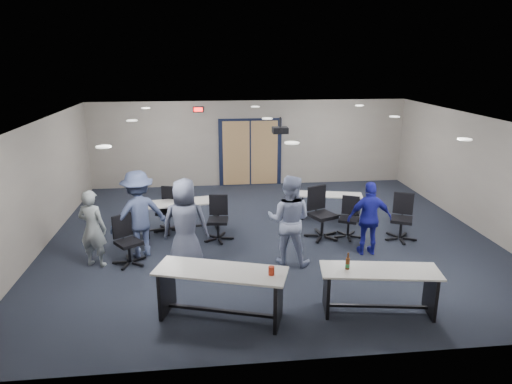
{
  "coord_description": "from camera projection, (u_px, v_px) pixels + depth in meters",
  "views": [
    {
      "loc": [
        -1.4,
        -9.77,
        4.05
      ],
      "look_at": [
        -0.35,
        -0.3,
        1.18
      ],
      "focal_mm": 32.0,
      "sensor_mm": 36.0,
      "label": 1
    }
  ],
  "objects": [
    {
      "name": "floor",
      "position": [
        269.0,
        236.0,
        10.61
      ],
      "size": [
        10.0,
        10.0,
        0.0
      ],
      "primitive_type": "plane",
      "color": "black",
      "rests_on": "ground"
    },
    {
      "name": "back_wall",
      "position": [
        250.0,
        143.0,
        14.51
      ],
      "size": [
        10.0,
        0.04,
        2.7
      ],
      "primitive_type": "cube",
      "color": "gray",
      "rests_on": "floor"
    },
    {
      "name": "front_wall",
      "position": [
        318.0,
        271.0,
        5.94
      ],
      "size": [
        10.0,
        0.04,
        2.7
      ],
      "primitive_type": "cube",
      "color": "gray",
      "rests_on": "floor"
    },
    {
      "name": "left_wall",
      "position": [
        37.0,
        187.0,
        9.69
      ],
      "size": [
        0.04,
        9.0,
        2.7
      ],
      "primitive_type": "cube",
      "color": "gray",
      "rests_on": "floor"
    },
    {
      "name": "right_wall",
      "position": [
        479.0,
        174.0,
        10.75
      ],
      "size": [
        0.04,
        9.0,
        2.7
      ],
      "primitive_type": "cube",
      "color": "gray",
      "rests_on": "floor"
    },
    {
      "name": "ceiling",
      "position": [
        270.0,
        120.0,
        9.83
      ],
      "size": [
        10.0,
        9.0,
        0.04
      ],
      "primitive_type": "cube",
      "color": "silver",
      "rests_on": "back_wall"
    },
    {
      "name": "double_door",
      "position": [
        250.0,
        153.0,
        14.56
      ],
      "size": [
        2.0,
        0.07,
        2.2
      ],
      "color": "black",
      "rests_on": "back_wall"
    },
    {
      "name": "exit_sign",
      "position": [
        198.0,
        109.0,
        13.97
      ],
      "size": [
        0.32,
        0.07,
        0.18
      ],
      "color": "black",
      "rests_on": "back_wall"
    },
    {
      "name": "ceiling_projector",
      "position": [
        280.0,
        130.0,
        10.42
      ],
      "size": [
        0.35,
        0.32,
        0.37
      ],
      "color": "black",
      "rests_on": "ceiling"
    },
    {
      "name": "ceiling_can_lights",
      "position": [
        269.0,
        120.0,
        10.08
      ],
      "size": [
        6.24,
        5.74,
        0.02
      ],
      "primitive_type": null,
      "color": "silver",
      "rests_on": "ceiling"
    },
    {
      "name": "table_front_left",
      "position": [
        221.0,
        285.0,
        7.17
      ],
      "size": [
        2.17,
        1.29,
        0.97
      ],
      "rotation": [
        0.0,
        0.0,
        -0.31
      ],
      "color": "beige",
      "rests_on": "floor"
    },
    {
      "name": "table_front_right",
      "position": [
        379.0,
        283.0,
        7.34
      ],
      "size": [
        1.96,
        0.91,
        1.05
      ],
      "rotation": [
        0.0,
        0.0,
        -0.16
      ],
      "color": "beige",
      "rests_on": "floor"
    },
    {
      "name": "table_back_left",
      "position": [
        182.0,
        211.0,
        10.78
      ],
      "size": [
        1.91,
        0.9,
        0.74
      ],
      "rotation": [
        0.0,
        0.0,
        0.16
      ],
      "color": "beige",
      "rests_on": "floor"
    },
    {
      "name": "table_back_right",
      "position": [
        330.0,
        202.0,
        11.69
      ],
      "size": [
        1.67,
        0.88,
        0.64
      ],
      "rotation": [
        0.0,
        0.0,
        -0.23
      ],
      "color": "beige",
      "rests_on": "floor"
    },
    {
      "name": "chair_back_a",
      "position": [
        168.0,
        210.0,
        10.79
      ],
      "size": [
        0.82,
        0.82,
        1.05
      ],
      "primitive_type": null,
      "rotation": [
        0.0,
        0.0,
        -0.29
      ],
      "color": "black",
      "rests_on": "floor"
    },
    {
      "name": "chair_back_b",
      "position": [
        218.0,
        219.0,
        10.28
      ],
      "size": [
        0.71,
        0.71,
        1.01
      ],
      "primitive_type": null,
      "rotation": [
        0.0,
        0.0,
        -0.13
      ],
      "color": "black",
      "rests_on": "floor"
    },
    {
      "name": "chair_back_c",
      "position": [
        323.0,
        213.0,
        10.38
      ],
      "size": [
        0.98,
        0.98,
        1.18
      ],
      "primitive_type": null,
      "rotation": [
        0.0,
        0.0,
        0.42
      ],
      "color": "black",
      "rests_on": "floor"
    },
    {
      "name": "chair_back_d",
      "position": [
        349.0,
        218.0,
        10.44
      ],
      "size": [
        0.79,
        0.79,
        0.94
      ],
      "primitive_type": null,
      "rotation": [
        0.0,
        0.0,
        -0.44
      ],
      "color": "black",
      "rests_on": "floor"
    },
    {
      "name": "chair_loose_left",
      "position": [
        128.0,
        241.0,
        9.08
      ],
      "size": [
        0.88,
        0.88,
        1.0
      ],
      "primitive_type": null,
      "rotation": [
        0.0,
        0.0,
        0.64
      ],
      "color": "black",
      "rests_on": "floor"
    },
    {
      "name": "chair_loose_right",
      "position": [
        402.0,
        218.0,
        10.28
      ],
      "size": [
        0.89,
        0.89,
        1.06
      ],
      "primitive_type": null,
      "rotation": [
        0.0,
        0.0,
        -0.46
      ],
      "color": "black",
      "rests_on": "floor"
    },
    {
      "name": "person_gray",
      "position": [
        93.0,
        229.0,
        8.94
      ],
      "size": [
        0.67,
        0.55,
        1.58
      ],
      "primitive_type": "imported",
      "rotation": [
        0.0,
        0.0,
        2.8
      ],
      "color": "#909A9D",
      "rests_on": "floor"
    },
    {
      "name": "person_plaid",
      "position": [
        185.0,
        225.0,
        8.78
      ],
      "size": [
        0.95,
        0.66,
        1.83
      ],
      "primitive_type": "imported",
      "rotation": [
        0.0,
        0.0,
        3.05
      ],
      "color": "#4C5268",
      "rests_on": "floor"
    },
    {
      "name": "person_lightblue",
      "position": [
        289.0,
        220.0,
        9.02
      ],
      "size": [
        1.08,
        0.96,
        1.83
      ],
      "primitive_type": "imported",
      "rotation": [
        0.0,
        0.0,
        2.78
      ],
      "color": "#99A5CB",
      "rests_on": "floor"
    },
    {
      "name": "person_navy",
      "position": [
        370.0,
        218.0,
        9.49
      ],
      "size": [
        0.94,
        0.43,
        1.58
      ],
      "primitive_type": "imported",
      "rotation": [
        0.0,
        0.0,
        3.09
      ],
      "color": "#1B1D99",
      "rests_on": "floor"
    },
    {
      "name": "person_back",
      "position": [
        139.0,
        214.0,
        9.36
      ],
      "size": [
        1.36,
        1.11,
        1.83
      ],
      "primitive_type": "imported",
      "rotation": [
        0.0,
        0.0,
        3.57
      ],
      "color": "#424E77",
      "rests_on": "floor"
    }
  ]
}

